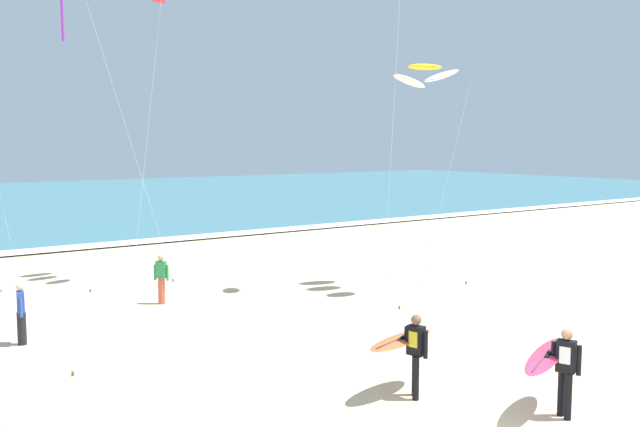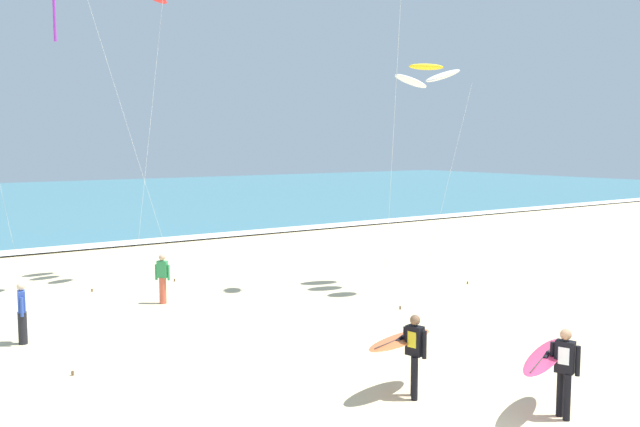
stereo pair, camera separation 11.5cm
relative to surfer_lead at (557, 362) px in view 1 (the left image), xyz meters
name	(u,v)px [view 1 (the left image)]	position (x,y,z in m)	size (l,w,h in m)	color
shoreline_foam	(79,247)	(-1.49, 25.94, -0.96)	(160.00, 1.73, 0.01)	white
surfer_lead	(557,362)	(0.00, 0.00, 0.00)	(2.16, 1.26, 1.71)	black
surfer_trailing	(409,345)	(-1.55, 2.36, 0.00)	(1.99, 1.12, 1.71)	black
kite_arc_golden_near	(425,75)	(5.84, 9.73, 6.38)	(2.80, 2.99, 7.80)	white
bystander_green_top	(161,279)	(-2.58, 12.79, -0.23)	(0.38, 0.38, 1.59)	#D8593F
bystander_blue_top	(21,313)	(-7.20, 10.63, -0.23)	(0.23, 0.49, 1.59)	black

